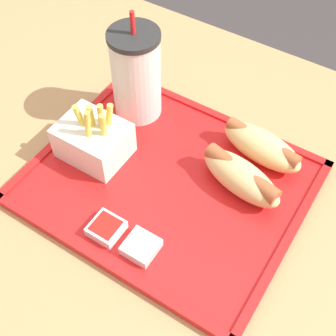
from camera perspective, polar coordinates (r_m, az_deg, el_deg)
dining_table at (r=1.02m, az=-2.25°, el=-15.21°), size 1.34×0.80×0.77m
food_tray at (r=0.68m, az=0.00°, el=-1.80°), size 0.38×0.32×0.01m
soda_cup at (r=0.72m, az=-3.91°, el=11.31°), size 0.08×0.08×0.18m
hot_dog_far at (r=0.70m, az=11.38°, el=2.64°), size 0.14×0.07×0.05m
hot_dog_near at (r=0.66m, az=8.90°, el=-1.05°), size 0.14×0.08×0.05m
fries_carton at (r=0.69m, az=-9.05°, el=3.46°), size 0.10×0.08×0.10m
sauce_cup_mayo at (r=0.61m, az=-3.31°, el=-9.53°), size 0.04×0.04×0.02m
sauce_cup_ketchup at (r=0.63m, az=-7.54°, el=-7.27°), size 0.04×0.04×0.02m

